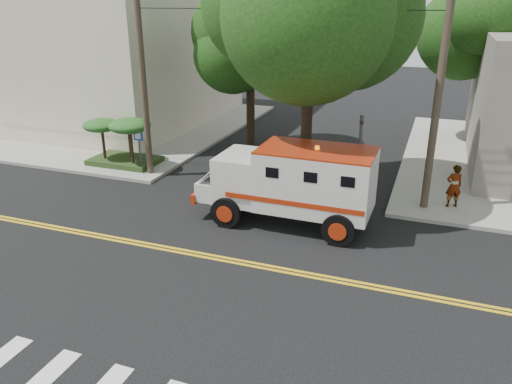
% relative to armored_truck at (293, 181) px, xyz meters
% --- Properties ---
extents(ground, '(100.00, 100.00, 0.00)m').
position_rel_armored_truck_xyz_m(ground, '(-1.91, -3.33, -1.62)').
color(ground, black).
rests_on(ground, ground).
extents(sidewalk_nw, '(17.00, 17.00, 0.15)m').
position_rel_armored_truck_xyz_m(sidewalk_nw, '(-15.41, 10.17, -1.55)').
color(sidewalk_nw, gray).
rests_on(sidewalk_nw, ground).
extents(building_left, '(16.00, 14.00, 10.00)m').
position_rel_armored_truck_xyz_m(building_left, '(-17.41, 11.67, 3.53)').
color(building_left, beige).
rests_on(building_left, sidewalk_nw).
extents(utility_pole_left, '(0.28, 0.28, 9.00)m').
position_rel_armored_truck_xyz_m(utility_pole_left, '(-7.51, 2.67, 2.88)').
color(utility_pole_left, '#382D23').
rests_on(utility_pole_left, ground).
extents(utility_pole_right, '(0.28, 0.28, 9.00)m').
position_rel_armored_truck_xyz_m(utility_pole_right, '(4.39, 2.87, 2.88)').
color(utility_pole_right, '#382D23').
rests_on(utility_pole_right, ground).
extents(tree_main, '(6.08, 5.70, 9.85)m').
position_rel_armored_truck_xyz_m(tree_main, '(0.03, 2.88, 5.58)').
color(tree_main, black).
rests_on(tree_main, ground).
extents(tree_left, '(4.48, 4.20, 7.70)m').
position_rel_armored_truck_xyz_m(tree_left, '(-4.59, 8.46, 4.11)').
color(tree_left, black).
rests_on(tree_left, ground).
extents(tree_right, '(4.80, 4.50, 8.20)m').
position_rel_armored_truck_xyz_m(tree_right, '(6.94, 12.44, 4.47)').
color(tree_right, black).
rests_on(tree_right, ground).
extents(traffic_signal, '(0.15, 0.18, 3.60)m').
position_rel_armored_truck_xyz_m(traffic_signal, '(1.89, 2.27, 0.60)').
color(traffic_signal, '#3F3F42').
rests_on(traffic_signal, ground).
extents(accessibility_sign, '(0.45, 0.10, 2.02)m').
position_rel_armored_truck_xyz_m(accessibility_sign, '(-8.11, 2.85, -0.26)').
color(accessibility_sign, '#3F3F42').
rests_on(accessibility_sign, ground).
extents(palm_planter, '(3.52, 2.63, 2.36)m').
position_rel_armored_truck_xyz_m(palm_planter, '(-9.34, 3.30, 0.02)').
color(palm_planter, '#1E3314').
rests_on(palm_planter, sidewalk_nw).
extents(armored_truck, '(6.29, 2.59, 2.85)m').
position_rel_armored_truck_xyz_m(armored_truck, '(0.00, 0.00, 0.00)').
color(armored_truck, silver).
rests_on(armored_truck, ground).
extents(pedestrian_a, '(0.71, 0.60, 1.66)m').
position_rel_armored_truck_xyz_m(pedestrian_a, '(5.37, 3.25, -0.64)').
color(pedestrian_a, gray).
rests_on(pedestrian_a, sidewalk_ne).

